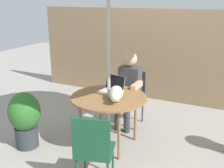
# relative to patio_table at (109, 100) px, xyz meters

# --- Properties ---
(ground_plane) EXTENTS (14.00, 14.00, 0.00)m
(ground_plane) POSITION_rel_patio_table_xyz_m (0.00, 0.00, -0.68)
(ground_plane) COLOR gray
(fence_back) EXTENTS (5.27, 0.08, 1.84)m
(fence_back) POSITION_rel_patio_table_xyz_m (0.00, 2.12, 0.24)
(fence_back) COLOR #937756
(fence_back) RESTS_ON ground
(patio_table) EXTENTS (1.05, 1.05, 0.74)m
(patio_table) POSITION_rel_patio_table_xyz_m (0.00, 0.00, 0.00)
(patio_table) COLOR olive
(patio_table) RESTS_ON ground
(chair_occupied) EXTENTS (0.40, 0.40, 0.89)m
(chair_occupied) POSITION_rel_patio_table_xyz_m (0.00, 0.85, -0.16)
(chair_occupied) COLOR #33383F
(chair_occupied) RESTS_ON ground
(chair_empty) EXTENTS (0.50, 0.50, 0.89)m
(chair_empty) POSITION_rel_patio_table_xyz_m (0.28, -0.93, -0.16)
(chair_empty) COLOR #194C2D
(chair_empty) RESTS_ON ground
(person_seated) EXTENTS (0.48, 0.48, 1.23)m
(person_seated) POSITION_rel_patio_table_xyz_m (-0.00, 0.69, 0.01)
(person_seated) COLOR #3F3F47
(person_seated) RESTS_ON ground
(laptop) EXTENTS (0.33, 0.29, 0.21)m
(laptop) POSITION_rel_patio_table_xyz_m (-0.05, 0.25, 0.12)
(laptop) COLOR silver
(laptop) RESTS_ON patio_table
(cat) EXTENTS (0.32, 0.63, 0.17)m
(cat) POSITION_rel_patio_table_xyz_m (0.14, -0.08, 0.14)
(cat) COLOR silver
(cat) RESTS_ON patio_table
(potted_plant_near_fence) EXTENTS (0.44, 0.44, 0.81)m
(potted_plant_near_fence) POSITION_rel_patio_table_xyz_m (-1.03, -0.55, -0.23)
(potted_plant_near_fence) COLOR #33383D
(potted_plant_near_fence) RESTS_ON ground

